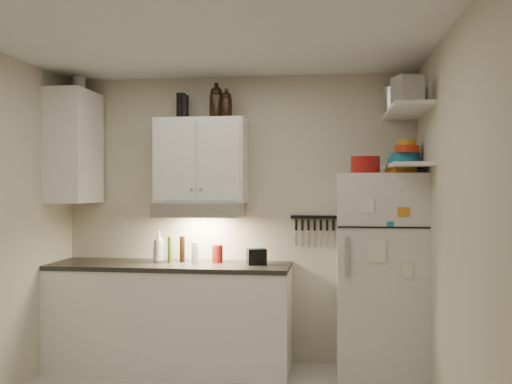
# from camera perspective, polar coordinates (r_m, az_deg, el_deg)

# --- Properties ---
(ceiling) EXTENTS (3.20, 3.00, 0.02)m
(ceiling) POSITION_cam_1_polar(r_m,az_deg,el_deg) (3.88, -5.62, 15.75)
(ceiling) COLOR silver
(ceiling) RESTS_ON ground
(back_wall) EXTENTS (3.20, 0.02, 2.60)m
(back_wall) POSITION_cam_1_polar(r_m,az_deg,el_deg) (5.23, -1.84, -2.68)
(back_wall) COLOR #BDB7A1
(back_wall) RESTS_ON ground
(right_wall) EXTENTS (0.02, 3.00, 2.60)m
(right_wall) POSITION_cam_1_polar(r_m,az_deg,el_deg) (3.73, 19.29, -3.98)
(right_wall) COLOR #BDB7A1
(right_wall) RESTS_ON ground
(base_cabinet) EXTENTS (2.10, 0.60, 0.88)m
(base_cabinet) POSITION_cam_1_polar(r_m,az_deg,el_deg) (5.17, -8.58, -12.36)
(base_cabinet) COLOR white
(base_cabinet) RESTS_ON floor
(countertop) EXTENTS (2.10, 0.62, 0.04)m
(countertop) POSITION_cam_1_polar(r_m,az_deg,el_deg) (5.09, -8.59, -7.30)
(countertop) COLOR #262421
(countertop) RESTS_ON base_cabinet
(upper_cabinet) EXTENTS (0.80, 0.33, 0.75)m
(upper_cabinet) POSITION_cam_1_polar(r_m,az_deg,el_deg) (5.12, -5.49, 3.13)
(upper_cabinet) COLOR white
(upper_cabinet) RESTS_ON back_wall
(side_cabinet) EXTENTS (0.33, 0.55, 1.00)m
(side_cabinet) POSITION_cam_1_polar(r_m,az_deg,el_deg) (5.37, -17.75, 4.32)
(side_cabinet) COLOR white
(side_cabinet) RESTS_ON left_wall
(range_hood) EXTENTS (0.76, 0.46, 0.12)m
(range_hood) POSITION_cam_1_polar(r_m,az_deg,el_deg) (5.05, -5.65, -1.77)
(range_hood) COLOR silver
(range_hood) RESTS_ON back_wall
(fridge) EXTENTS (0.70, 0.68, 1.70)m
(fridge) POSITION_cam_1_polar(r_m,az_deg,el_deg) (4.88, 12.26, -8.24)
(fridge) COLOR silver
(fridge) RESTS_ON floor
(shelf_hi) EXTENTS (0.30, 0.95, 0.03)m
(shelf_hi) POSITION_cam_1_polar(r_m,az_deg,el_deg) (4.75, 14.86, 7.87)
(shelf_hi) COLOR white
(shelf_hi) RESTS_ON right_wall
(shelf_lo) EXTENTS (0.30, 0.95, 0.03)m
(shelf_lo) POSITION_cam_1_polar(r_m,az_deg,el_deg) (4.71, 14.85, 2.55)
(shelf_lo) COLOR white
(shelf_lo) RESTS_ON right_wall
(knife_strip) EXTENTS (0.42, 0.02, 0.03)m
(knife_strip) POSITION_cam_1_polar(r_m,az_deg,el_deg) (5.14, 5.84, -2.52)
(knife_strip) COLOR black
(knife_strip) RESTS_ON back_wall
(dutch_oven) EXTENTS (0.31, 0.31, 0.13)m
(dutch_oven) POSITION_cam_1_polar(r_m,az_deg,el_deg) (4.65, 10.87, 2.67)
(dutch_oven) COLOR maroon
(dutch_oven) RESTS_ON fridge
(book_stack) EXTENTS (0.23, 0.26, 0.07)m
(book_stack) POSITION_cam_1_polar(r_m,az_deg,el_deg) (4.70, 14.30, 2.28)
(book_stack) COLOR orange
(book_stack) RESTS_ON fridge
(spice_jar) EXTENTS (0.08, 0.08, 0.11)m
(spice_jar) POSITION_cam_1_polar(r_m,az_deg,el_deg) (4.84, 13.51, 2.45)
(spice_jar) COLOR silver
(spice_jar) RESTS_ON fridge
(stock_pot) EXTENTS (0.32, 0.32, 0.22)m
(stock_pot) POSITION_cam_1_polar(r_m,az_deg,el_deg) (5.08, 14.03, 8.79)
(stock_pot) COLOR silver
(stock_pot) RESTS_ON shelf_hi
(tin_a) EXTENTS (0.22, 0.21, 0.19)m
(tin_a) POSITION_cam_1_polar(r_m,az_deg,el_deg) (4.74, 14.59, 9.20)
(tin_a) COLOR #AAAAAD
(tin_a) RESTS_ON shelf_hi
(tin_b) EXTENTS (0.23, 0.23, 0.18)m
(tin_b) POSITION_cam_1_polar(r_m,az_deg,el_deg) (4.36, 14.90, 9.93)
(tin_b) COLOR #AAAAAD
(tin_b) RESTS_ON shelf_hi
(bowl_teal) EXTENTS (0.25, 0.25, 0.10)m
(bowl_teal) POSITION_cam_1_polar(r_m,az_deg,el_deg) (4.93, 14.65, 3.21)
(bowl_teal) COLOR teal
(bowl_teal) RESTS_ON shelf_lo
(bowl_orange) EXTENTS (0.20, 0.20, 0.06)m
(bowl_orange) POSITION_cam_1_polar(r_m,az_deg,el_deg) (4.87, 14.86, 4.16)
(bowl_orange) COLOR red
(bowl_orange) RESTS_ON bowl_teal
(bowl_yellow) EXTENTS (0.15, 0.15, 0.05)m
(bowl_yellow) POSITION_cam_1_polar(r_m,az_deg,el_deg) (4.87, 14.87, 4.80)
(bowl_yellow) COLOR #C18222
(bowl_yellow) RESTS_ON bowl_orange
(plates) EXTENTS (0.21, 0.21, 0.05)m
(plates) POSITION_cam_1_polar(r_m,az_deg,el_deg) (4.76, 14.26, 3.03)
(plates) COLOR teal
(plates) RESTS_ON shelf_lo
(growler_a) EXTENTS (0.15, 0.15, 0.29)m
(growler_a) POSITION_cam_1_polar(r_m,az_deg,el_deg) (5.12, -3.99, 8.97)
(growler_a) COLOR black
(growler_a) RESTS_ON upper_cabinet
(growler_b) EXTENTS (0.11, 0.11, 0.24)m
(growler_b) POSITION_cam_1_polar(r_m,az_deg,el_deg) (5.07, -2.98, 8.75)
(growler_b) COLOR black
(growler_b) RESTS_ON upper_cabinet
(thermos_a) EXTENTS (0.08, 0.08, 0.21)m
(thermos_a) POSITION_cam_1_polar(r_m,az_deg,el_deg) (5.21, -7.16, 8.40)
(thermos_a) COLOR black
(thermos_a) RESTS_ON upper_cabinet
(thermos_b) EXTENTS (0.09, 0.09, 0.24)m
(thermos_b) POSITION_cam_1_polar(r_m,az_deg,el_deg) (5.26, -7.51, 8.47)
(thermos_b) COLOR black
(thermos_b) RESTS_ON upper_cabinet
(side_jar) EXTENTS (0.12, 0.12, 0.15)m
(side_jar) POSITION_cam_1_polar(r_m,az_deg,el_deg) (5.52, -17.27, 10.22)
(side_jar) COLOR silver
(side_jar) RESTS_ON side_cabinet
(soap_bottle) EXTENTS (0.14, 0.14, 0.31)m
(soap_bottle) POSITION_cam_1_polar(r_m,az_deg,el_deg) (5.15, -9.68, -5.23)
(soap_bottle) COLOR white
(soap_bottle) RESTS_ON countertop
(pepper_mill) EXTENTS (0.06, 0.06, 0.16)m
(pepper_mill) POSITION_cam_1_polar(r_m,az_deg,el_deg) (5.08, -4.16, -6.19)
(pepper_mill) COLOR brown
(pepper_mill) RESTS_ON countertop
(oil_bottle) EXTENTS (0.05, 0.05, 0.23)m
(oil_bottle) POSITION_cam_1_polar(r_m,az_deg,el_deg) (5.12, -8.60, -5.72)
(oil_bottle) COLOR #416218
(oil_bottle) RESTS_ON countertop
(vinegar_bottle) EXTENTS (0.05, 0.05, 0.23)m
(vinegar_bottle) POSITION_cam_1_polar(r_m,az_deg,el_deg) (5.15, -7.38, -5.69)
(vinegar_bottle) COLOR black
(vinegar_bottle) RESTS_ON countertop
(clear_bottle) EXTENTS (0.07, 0.07, 0.19)m
(clear_bottle) POSITION_cam_1_polar(r_m,az_deg,el_deg) (5.05, -6.13, -6.06)
(clear_bottle) COLOR silver
(clear_bottle) RESTS_ON countertop
(red_jar) EXTENTS (0.09, 0.09, 0.16)m
(red_jar) POSITION_cam_1_polar(r_m,az_deg,el_deg) (5.08, -3.78, -6.19)
(red_jar) COLOR maroon
(red_jar) RESTS_ON countertop
(caddy) EXTENTS (0.19, 0.16, 0.14)m
(caddy) POSITION_cam_1_polar(r_m,az_deg,el_deg) (4.95, 0.05, -6.49)
(caddy) COLOR black
(caddy) RESTS_ON countertop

